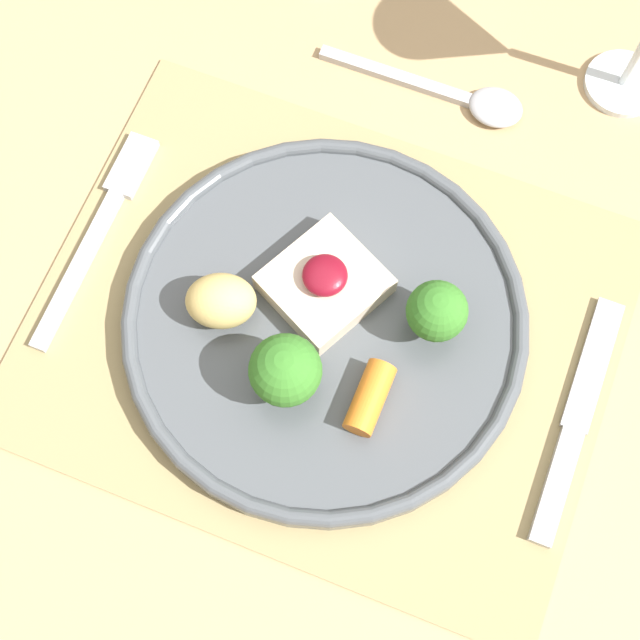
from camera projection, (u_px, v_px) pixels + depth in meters
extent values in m
plane|color=#4C4742|center=(322.00, 481.00, 1.37)|extent=(8.00, 8.00, 0.00)
cube|color=tan|center=(325.00, 334.00, 0.68)|extent=(1.44, 1.04, 0.03)
cube|color=#9E895B|center=(325.00, 327.00, 0.66)|extent=(0.42, 0.34, 0.00)
cylinder|color=#4C5156|center=(320.00, 325.00, 0.65)|extent=(0.30, 0.30, 0.02)
torus|color=#4C5156|center=(320.00, 322.00, 0.64)|extent=(0.30, 0.30, 0.01)
cube|color=beige|center=(325.00, 284.00, 0.64)|extent=(0.10, 0.10, 0.02)
ellipsoid|color=maroon|center=(325.00, 275.00, 0.63)|extent=(0.03, 0.03, 0.01)
cylinder|color=#84B256|center=(433.00, 322.00, 0.64)|extent=(0.01, 0.01, 0.02)
sphere|color=#387A28|center=(437.00, 311.00, 0.61)|extent=(0.04, 0.04, 0.04)
cylinder|color=#84B256|center=(287.00, 381.00, 0.62)|extent=(0.01, 0.01, 0.02)
sphere|color=#387A28|center=(285.00, 370.00, 0.60)|extent=(0.05, 0.05, 0.05)
cylinder|color=orange|center=(370.00, 398.00, 0.62)|extent=(0.02, 0.05, 0.02)
ellipsoid|color=#DBBC6B|center=(221.00, 301.00, 0.63)|extent=(0.06, 0.06, 0.04)
cube|color=#B2B2B7|center=(78.00, 269.00, 0.67)|extent=(0.01, 0.14, 0.01)
cube|color=#B2B2B7|center=(131.00, 166.00, 0.70)|extent=(0.02, 0.05, 0.01)
cube|color=#B2B2B7|center=(556.00, 486.00, 0.62)|extent=(0.02, 0.08, 0.01)
cube|color=#B2B2B7|center=(593.00, 365.00, 0.65)|extent=(0.02, 0.10, 0.00)
cube|color=#B2B2B7|center=(396.00, 77.00, 0.73)|extent=(0.13, 0.01, 0.01)
ellipsoid|color=#B2B2B7|center=(496.00, 107.00, 0.72)|extent=(0.04, 0.04, 0.01)
cylinder|color=white|center=(622.00, 84.00, 0.73)|extent=(0.06, 0.06, 0.01)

